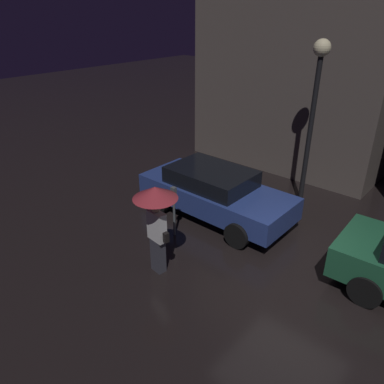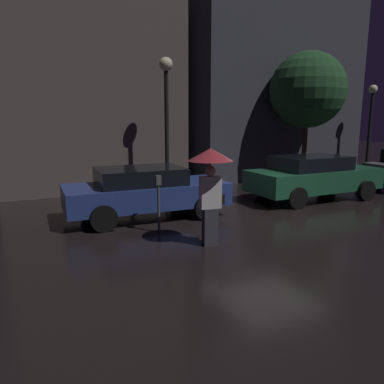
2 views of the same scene
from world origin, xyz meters
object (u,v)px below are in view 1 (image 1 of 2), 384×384
street_lamp_near (316,93)px  pedestrian_with_umbrella (156,209)px  parking_meter (174,206)px  parked_car_blue (215,192)px

street_lamp_near → pedestrian_with_umbrella: bearing=-100.0°
parking_meter → street_lamp_near: street_lamp_near is taller
parked_car_blue → pedestrian_with_umbrella: (0.58, -2.77, 0.83)m
parked_car_blue → street_lamp_near: 3.75m
pedestrian_with_umbrella → parking_meter: 1.63m
parked_car_blue → street_lamp_near: size_ratio=0.94×
pedestrian_with_umbrella → parking_meter: (-0.71, 1.27, -0.72)m
pedestrian_with_umbrella → street_lamp_near: bearing=-93.4°
street_lamp_near → parked_car_blue: bearing=-122.5°
pedestrian_with_umbrella → parking_meter: pedestrian_with_umbrella is taller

